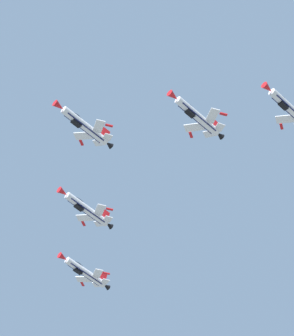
% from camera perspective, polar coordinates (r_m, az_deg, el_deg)
% --- Properties ---
extents(fighter_jet_lead, '(12.29, 12.66, 4.72)m').
position_cam_1_polar(fighter_jet_lead, '(171.51, -4.42, 2.99)').
color(fighter_jet_lead, white).
extents(fighter_jet_left_wing, '(12.39, 12.73, 4.38)m').
position_cam_1_polar(fighter_jet_left_wing, '(170.18, 3.49, 3.67)').
color(fighter_jet_left_wing, white).
extents(fighter_jet_right_wing, '(12.33, 12.68, 4.57)m').
position_cam_1_polar(fighter_jet_right_wing, '(185.13, -4.28, -2.86)').
color(fighter_jet_right_wing, white).
extents(fighter_jet_left_outer, '(12.34, 12.68, 4.56)m').
position_cam_1_polar(fighter_jet_left_outer, '(172.09, 9.92, 4.16)').
color(fighter_jet_left_outer, white).
extents(fighter_jet_right_outer, '(12.30, 12.66, 4.69)m').
position_cam_1_polar(fighter_jet_right_outer, '(198.94, -4.37, -7.25)').
color(fighter_jet_right_outer, white).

